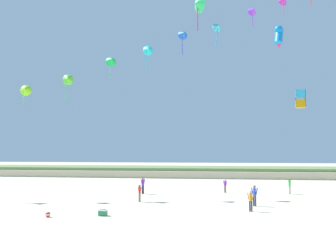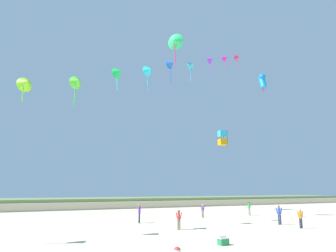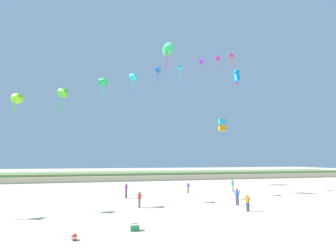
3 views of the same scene
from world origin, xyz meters
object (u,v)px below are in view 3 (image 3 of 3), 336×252
object	(u,v)px
beach_cooler	(135,227)
large_kite_high_solo	(166,49)
person_far_center	(247,201)
beach_ball	(74,237)
person_mid_center	(188,187)
large_kite_mid_trail	(222,125)
person_far_right	(233,185)
person_near_left	(237,195)
person_far_left	(139,198)
large_kite_low_lead	(237,77)
person_near_right	(126,190)

from	to	relation	value
beach_cooler	large_kite_high_solo	bearing A→B (deg)	70.61
person_far_center	beach_ball	world-z (taller)	person_far_center
beach_cooler	person_mid_center	bearing A→B (deg)	60.28
large_kite_mid_trail	beach_ball	size ratio (longest dim) A/B	6.51
person_far_right	beach_cooler	distance (m)	21.55
beach_cooler	person_near_left	bearing A→B (deg)	28.80
person_far_left	person_far_right	distance (m)	16.46
beach_cooler	large_kite_low_lead	bearing A→B (deg)	35.17
person_far_center	large_kite_mid_trail	xyz separation A→B (m)	(8.39, 20.97, 10.52)
person_mid_center	large_kite_mid_trail	bearing A→B (deg)	41.70
person_far_center	large_kite_low_lead	world-z (taller)	large_kite_low_lead
large_kite_low_lead	beach_cooler	bearing A→B (deg)	-144.83
person_near_left	large_kite_mid_trail	bearing A→B (deg)	66.71
beach_ball	person_near_left	bearing A→B (deg)	25.89
person_near_left	large_kite_high_solo	xyz separation A→B (m)	(-5.21, 10.30, 20.81)
person_far_left	person_far_center	size ratio (longest dim) A/B	0.96
person_near_left	large_kite_low_lead	world-z (taller)	large_kite_low_lead
person_far_right	large_kite_low_lead	bearing A→B (deg)	-107.26
large_kite_low_lead	beach_cooler	distance (m)	22.72
large_kite_mid_trail	person_near_left	bearing A→B (deg)	-113.29
person_far_center	large_kite_mid_trail	size ratio (longest dim) A/B	0.67
person_near_right	person_mid_center	xyz separation A→B (m)	(8.68, 2.20, -0.15)
large_kite_mid_trail	person_far_left	bearing A→B (deg)	-135.98
person_far_left	person_near_left	bearing A→B (deg)	-5.97
large_kite_high_solo	beach_cooler	bearing A→B (deg)	-109.39
person_mid_center	person_far_left	distance (m)	11.23
large_kite_high_solo	beach_cooler	xyz separation A→B (m)	(-5.74, -16.32, -21.59)
person_near_left	person_far_center	size ratio (longest dim) A/B	1.09
person_near_left	person_mid_center	xyz separation A→B (m)	(-2.25, 9.23, -0.12)
person_far_center	beach_ball	xyz separation A→B (m)	(-13.98, -4.30, -0.73)
person_near_left	large_kite_low_lead	distance (m)	15.15
person_far_right	large_kite_high_solo	world-z (taller)	large_kite_high_solo
person_near_left	person_far_left	world-z (taller)	person_near_left
person_far_center	person_mid_center	bearing A→B (deg)	98.10
large_kite_low_lead	person_near_left	bearing A→B (deg)	-127.54
person_near_right	large_kite_mid_trail	distance (m)	24.21
large_kite_low_lead	beach_ball	size ratio (longest dim) A/B	6.00
person_far_right	large_kite_high_solo	size ratio (longest dim) A/B	0.38
person_far_right	large_kite_high_solo	bearing A→B (deg)	172.27
person_near_right	beach_cooler	world-z (taller)	person_near_right
large_kite_high_solo	beach_cooler	distance (m)	27.67
person_mid_center	person_far_left	world-z (taller)	person_far_left
person_far_left	beach_ball	xyz separation A→B (m)	(-4.60, -8.09, -0.70)
person_near_left	beach_ball	world-z (taller)	person_near_left
person_far_center	large_kite_mid_trail	world-z (taller)	large_kite_mid_trail
large_kite_high_solo	person_far_right	bearing A→B (deg)	-7.73
person_far_left	person_far_center	bearing A→B (deg)	-21.96
person_mid_center	beach_ball	distance (m)	20.40
person_near_left	person_near_right	size ratio (longest dim) A/B	0.98
large_kite_high_solo	large_kite_low_lead	bearing A→B (deg)	-39.32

